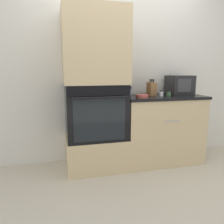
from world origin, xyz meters
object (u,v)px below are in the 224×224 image
at_px(condiment_jar_near, 130,91).
at_px(condiment_jar_back, 155,90).
at_px(knife_block, 152,89).
at_px(microwave, 179,85).
at_px(condiment_jar_mid, 169,93).
at_px(wall_oven, 95,111).
at_px(bowl, 142,96).
at_px(condiment_jar_far, 161,93).

distance_m(condiment_jar_near, condiment_jar_back, 0.39).
bearing_deg(knife_block, condiment_jar_near, 158.60).
bearing_deg(condiment_jar_near, condiment_jar_back, 1.40).
distance_m(microwave, condiment_jar_mid, 0.33).
bearing_deg(wall_oven, condiment_jar_back, 11.66).
height_order(bowl, condiment_jar_far, condiment_jar_far).
xyz_separation_m(microwave, knife_block, (-0.45, -0.04, -0.04)).
bearing_deg(knife_block, bowl, -133.79).
xyz_separation_m(bowl, condiment_jar_mid, (0.43, 0.11, 0.01)).
bearing_deg(bowl, condiment_jar_far, 16.38).
bearing_deg(condiment_jar_far, bowl, -163.62).
bearing_deg(bowl, condiment_jar_mid, 14.63).
xyz_separation_m(condiment_jar_near, condiment_jar_back, (0.38, 0.01, 0.00)).
xyz_separation_m(wall_oven, condiment_jar_near, (0.53, 0.18, 0.23)).
bearing_deg(condiment_jar_mid, condiment_jar_near, 152.71).
relative_size(wall_oven, condiment_jar_near, 6.68).
distance_m(microwave, condiment_jar_near, 0.73).
xyz_separation_m(condiment_jar_far, condiment_jar_back, (0.04, 0.27, 0.02)).
bearing_deg(knife_block, condiment_jar_back, 46.74).
bearing_deg(condiment_jar_near, condiment_jar_mid, -27.29).
distance_m(bowl, condiment_jar_back, 0.50).
xyz_separation_m(bowl, condiment_jar_back, (0.35, 0.36, 0.04)).
xyz_separation_m(bowl, condiment_jar_near, (-0.04, 0.35, 0.03)).
bearing_deg(condiment_jar_far, microwave, 27.25).
bearing_deg(condiment_jar_far, condiment_jar_near, 143.03).
bearing_deg(microwave, condiment_jar_back, 167.26).
height_order(wall_oven, condiment_jar_mid, wall_oven).
bearing_deg(wall_oven, microwave, 5.05).
distance_m(wall_oven, condiment_jar_mid, 1.02).
distance_m(condiment_jar_far, condiment_jar_back, 0.27).
relative_size(condiment_jar_near, condiment_jar_far, 1.39).
distance_m(wall_oven, microwave, 1.29).
xyz_separation_m(microwave, condiment_jar_mid, (-0.26, -0.17, -0.10)).
relative_size(wall_oven, condiment_jar_mid, 10.60).
relative_size(microwave, condiment_jar_mid, 4.64).
xyz_separation_m(condiment_jar_mid, condiment_jar_back, (-0.08, 0.25, 0.02)).
relative_size(wall_oven, condiment_jar_far, 9.27).
bearing_deg(condiment_jar_far, condiment_jar_mid, 9.97).
height_order(bowl, condiment_jar_near, condiment_jar_near).
relative_size(wall_oven, microwave, 2.28).
height_order(knife_block, condiment_jar_back, knife_block).
height_order(condiment_jar_near, condiment_jar_back, condiment_jar_back).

